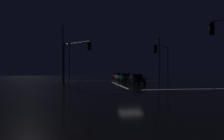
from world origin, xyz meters
TOP-DOWN VIEW (x-y plane):
  - ground at (0.00, 0.00)m, footprint 120.00×120.00m
  - stop_line_north at (0.00, 7.43)m, footprint 0.35×12.66m
  - centre_line_ns at (0.00, 19.03)m, footprint 22.00×0.15m
  - crosswalk_bar_east at (7.53, 0.00)m, footprint 12.66×0.40m
  - sedan_black at (3.30, 9.68)m, footprint 2.02×4.33m
  - sedan_green at (2.89, 16.18)m, footprint 2.02×4.33m
  - sedan_white at (2.96, 21.56)m, footprint 2.02×4.33m
  - sedan_red at (3.41, 28.19)m, footprint 2.02×4.33m
  - traffic_signal_nw at (-6.31, 6.31)m, footprint 3.83×3.83m
  - traffic_signal_ne at (6.40, 6.40)m, footprint 3.57×3.57m
  - streetlamp_left_near at (-8.53, 13.03)m, footprint 0.44×0.44m
  - streetlamp_left_far at (-8.53, 29.03)m, footprint 0.44×0.44m
  - streetlamp_right_near at (8.53, 13.03)m, footprint 0.44×0.44m

SIDE VIEW (x-z plane):
  - ground at x=0.00m, z-range -0.10..0.00m
  - stop_line_north at x=0.00m, z-range 0.00..0.01m
  - centre_line_ns at x=0.00m, z-range 0.00..0.01m
  - crosswalk_bar_east at x=7.53m, z-range 0.00..0.01m
  - sedan_black at x=3.30m, z-range 0.02..1.59m
  - sedan_green at x=2.89m, z-range 0.02..1.59m
  - sedan_white at x=2.96m, z-range 0.02..1.59m
  - sedan_red at x=3.41m, z-range 0.02..1.59m
  - traffic_signal_ne at x=6.40m, z-range 1.17..7.11m
  - traffic_signal_nw at x=-6.31m, z-range 1.22..7.36m
  - streetlamp_right_near at x=8.53m, z-range 0.68..9.24m
  - streetlamp_left_far at x=-8.53m, z-range 0.69..9.82m
  - streetlamp_left_near at x=-8.53m, z-range 0.70..10.66m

